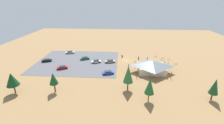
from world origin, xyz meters
TOP-DOWN VIEW (x-y plane):
  - ground at (0.00, 0.00)m, footprint 160.00×160.00m
  - parking_lot_asphalt at (22.81, 3.27)m, footprint 37.78×30.47m
  - bike_pavilion at (-10.31, 11.96)m, footprint 13.07×10.52m
  - trash_bin at (1.57, -4.08)m, footprint 0.60×0.60m
  - lot_sign at (1.99, -1.76)m, footprint 0.56×0.08m
  - pine_west at (23.14, 28.43)m, footprint 2.73×2.73m
  - pine_midwest at (-0.21, 25.67)m, footprint 3.18×3.18m
  - pine_far_east at (35.48, 30.01)m, footprint 3.78×3.78m
  - pine_mideast at (-6.08, 31.31)m, footprint 2.76×2.76m
  - pine_east at (-24.79, 29.60)m, footprint 2.56×2.56m
  - bicycle_black_near_porch at (-22.78, 3.55)m, footprint 1.77×0.48m
  - bicycle_green_yard_right at (-19.37, 3.36)m, footprint 0.48×1.65m
  - bicycle_yellow_yard_front at (-15.76, -5.54)m, footprint 1.59×0.65m
  - bicycle_purple_lone_east at (-18.31, 5.30)m, footprint 0.48×1.69m
  - bicycle_silver_yard_center at (-17.38, -1.18)m, footprint 1.17×1.25m
  - bicycle_teal_by_bin at (-21.27, -1.60)m, footprint 1.49×0.88m
  - bicycle_white_yard_left at (-14.03, 1.54)m, footprint 1.56×0.64m
  - bicycle_red_lone_west at (-18.59, -2.95)m, footprint 1.72×0.48m
  - car_green_mid_lot at (20.04, 0.23)m, footprint 4.76×3.40m
  - car_tan_back_corner at (7.33, 3.29)m, footprint 5.05×2.68m
  - car_red_inner_stall at (27.18, 11.44)m, footprint 4.72×3.52m
  - car_white_end_stall at (13.79, 3.91)m, footprint 4.61×3.07m
  - car_black_second_row at (37.46, 4.08)m, footprint 4.74×3.07m
  - car_silver_near_entry at (30.12, -8.05)m, footprint 5.06×3.03m
  - car_blue_by_curb at (7.24, 14.99)m, footprint 4.79×3.08m
  - visitor_crossing_yard at (-1.14, 8.38)m, footprint 0.37×0.36m
  - visitor_at_bikes at (-6.39, -1.39)m, footprint 0.39×0.40m
  - visitor_by_pavilion at (-10.68, -1.13)m, footprint 0.40×0.37m

SIDE VIEW (x-z plane):
  - ground at x=0.00m, z-range 0.00..0.00m
  - parking_lot_asphalt at x=22.81m, z-range 0.00..0.05m
  - bicycle_purple_lone_east at x=-18.31m, z-range -0.06..0.74m
  - bicycle_white_yard_left at x=-14.03m, z-range -0.05..0.76m
  - bicycle_yellow_yard_front at x=-15.76m, z-range -0.03..0.73m
  - bicycle_silver_yard_center at x=-17.38m, z-range -0.05..0.77m
  - bicycle_black_near_porch at x=-22.78m, z-range -0.05..0.79m
  - bicycle_teal_by_bin at x=-21.27m, z-range -0.06..0.82m
  - bicycle_green_yard_right at x=-19.37m, z-range -0.04..0.80m
  - bicycle_red_lone_west at x=-18.59m, z-range -0.07..0.87m
  - trash_bin at x=1.57m, z-range 0.00..0.90m
  - car_tan_back_corner at x=7.33m, z-range 0.05..1.35m
  - car_silver_near_entry at x=30.12m, z-range 0.05..1.36m
  - car_green_mid_lot at x=20.04m, z-range 0.05..1.37m
  - car_blue_by_curb at x=7.24m, z-range 0.05..1.37m
  - car_red_inner_stall at x=27.18m, z-range 0.05..1.40m
  - car_white_end_stall at x=13.79m, z-range 0.04..1.41m
  - car_black_second_row at x=37.46m, z-range 0.04..1.42m
  - visitor_by_pavilion at x=-10.68m, z-range 0.04..1.68m
  - visitor_crossing_yard at x=-1.14m, z-range 0.05..1.82m
  - visitor_at_bikes at x=-6.39m, z-range 0.05..1.82m
  - lot_sign at x=1.99m, z-range 0.31..2.51m
  - bike_pavilion at x=-10.31m, z-range 0.30..5.19m
  - pine_east at x=-24.79m, z-range 1.08..8.10m
  - pine_west at x=23.14m, z-range 1.41..8.11m
  - pine_far_east at x=35.48m, z-range 1.41..8.46m
  - pine_mideast at x=-6.08m, z-range 1.31..8.70m
  - pine_midwest at x=-0.21m, z-range 1.41..10.04m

